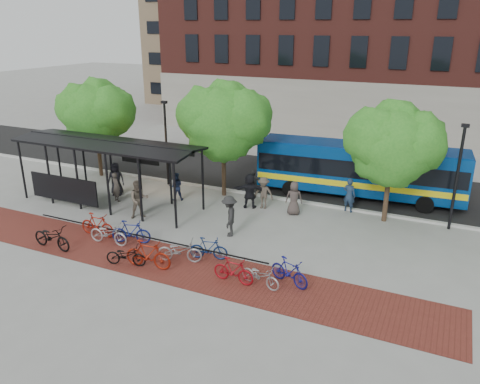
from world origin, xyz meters
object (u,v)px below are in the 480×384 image
at_px(bike_6, 180,251).
at_px(bike_11, 289,272).
at_px(tree_b, 225,119).
at_px(pedestrian_6, 294,198).
at_px(bike_4, 126,255).
at_px(pedestrian_9, 229,216).
at_px(tree_a, 96,111).
at_px(pedestrian_5, 250,191).
at_px(bike_7, 209,248).
at_px(bike_5, 148,254).
at_px(pedestrian_4, 253,184).
at_px(pedestrian_2, 176,187).
at_px(bike_1, 97,225).
at_px(bike_9, 233,270).
at_px(lamp_post_left, 166,141).
at_px(lamp_post_right, 457,175).
at_px(bike_2, 108,233).
at_px(pedestrian_7, 349,195).
at_px(bus_shelter, 106,150).
at_px(pedestrian_0, 116,179).
at_px(bike_10, 260,276).
at_px(pedestrian_3, 263,193).
at_px(tree_c, 395,142).
at_px(bike_0, 52,237).
at_px(pedestrian_1, 116,187).
at_px(pedestrian_8, 139,199).
at_px(bike_3, 131,232).
at_px(bus, 359,167).

relative_size(bike_6, bike_11, 1.06).
bearing_deg(tree_b, pedestrian_6, -14.26).
xyz_separation_m(bike_4, pedestrian_9, (2.56, 4.38, 0.53)).
bearing_deg(tree_a, pedestrian_5, -6.30).
distance_m(bike_7, pedestrian_5, 6.19).
relative_size(bike_5, bike_6, 1.06).
distance_m(pedestrian_4, pedestrian_9, 5.29).
bearing_deg(pedestrian_2, bike_1, 46.64).
relative_size(pedestrian_2, pedestrian_6, 0.90).
distance_m(bike_9, bike_11, 2.12).
bearing_deg(lamp_post_left, pedestrian_5, -13.47).
relative_size(lamp_post_right, pedestrian_5, 2.67).
relative_size(bike_2, pedestrian_7, 1.05).
xyz_separation_m(bus_shelter, pedestrian_0, (-0.53, 1.24, -2.04)).
height_order(bike_10, pedestrian_3, pedestrian_3).
bearing_deg(bike_11, pedestrian_0, 87.91).
xyz_separation_m(tree_c, bike_0, (-12.86, -9.35, -3.51)).
relative_size(pedestrian_1, pedestrian_8, 0.85).
bearing_deg(tree_a, bike_3, -43.12).
xyz_separation_m(bike_2, bike_11, (8.50, 0.09, 0.03)).
distance_m(bike_4, pedestrian_6, 9.24).
bearing_deg(pedestrian_6, pedestrian_4, -43.46).
bearing_deg(bus_shelter, bike_0, -76.11).
relative_size(bike_10, pedestrian_6, 0.95).
xyz_separation_m(bike_7, pedestrian_2, (-5.00, 5.44, 0.31)).
bearing_deg(lamp_post_left, bike_7, -47.58).
height_order(bike_11, pedestrian_0, pedestrian_0).
xyz_separation_m(lamp_post_right, pedestrian_2, (-14.06, -2.15, -1.95)).
height_order(pedestrian_1, pedestrian_5, pedestrian_5).
xyz_separation_m(bike_10, bike_11, (0.94, 0.58, 0.09)).
bearing_deg(bike_3, bike_2, 101.29).
height_order(lamp_post_right, bike_7, lamp_post_right).
height_order(tree_c, bike_1, tree_c).
height_order(bus, pedestrian_9, bus).
relative_size(bike_6, pedestrian_1, 1.13).
xyz_separation_m(bike_4, bike_7, (2.81, 1.89, 0.05)).
relative_size(pedestrian_2, pedestrian_4, 0.99).
bearing_deg(lamp_post_left, bike_1, -81.54).
bearing_deg(pedestrian_3, bike_1, -132.15).
bearing_deg(pedestrian_3, bike_7, -89.83).
height_order(bus_shelter, pedestrian_3, bus_shelter).
bearing_deg(pedestrian_6, bike_4, 44.49).
relative_size(bike_11, pedestrian_9, 0.91).
bearing_deg(pedestrian_1, pedestrian_4, -130.41).
height_order(tree_c, pedestrian_6, tree_c).
bearing_deg(pedestrian_1, bike_11, 179.33).
xyz_separation_m(bus_shelter, bike_4, (5.26, -5.40, -2.55)).
distance_m(tree_c, pedestrian_8, 12.83).
bearing_deg(pedestrian_4, bike_2, -124.05).
xyz_separation_m(bike_5, pedestrian_2, (-3.15, 7.12, 0.20)).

